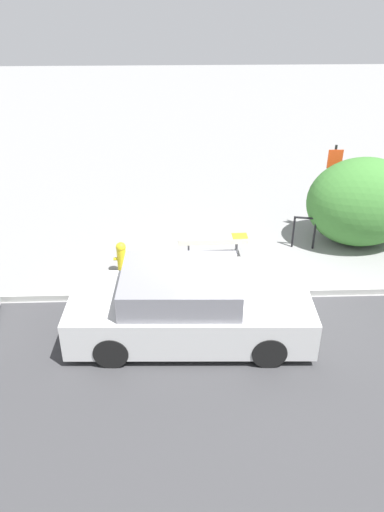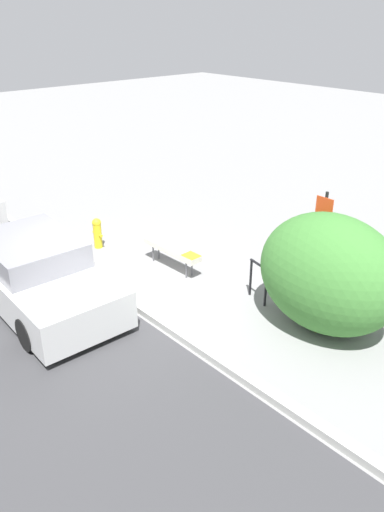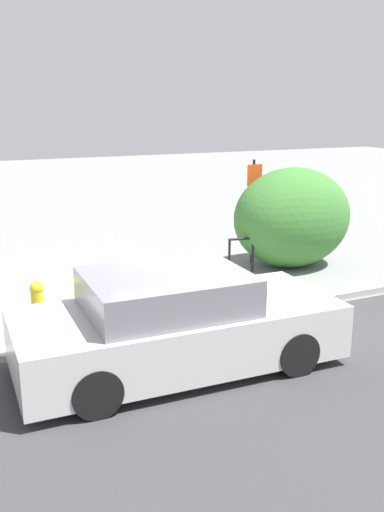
{
  "view_description": "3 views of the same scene",
  "coord_description": "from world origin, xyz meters",
  "px_view_note": "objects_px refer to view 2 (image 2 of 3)",
  "views": [
    {
      "loc": [
        -1.27,
        -8.64,
        5.86
      ],
      "look_at": [
        -0.95,
        0.3,
        0.78
      ],
      "focal_mm": 35.0,
      "sensor_mm": 36.0,
      "label": 1
    },
    {
      "loc": [
        7.41,
        -4.77,
        5.25
      ],
      "look_at": [
        0.62,
        1.3,
        0.78
      ],
      "focal_mm": 35.0,
      "sensor_mm": 36.0,
      "label": 2
    },
    {
      "loc": [
        -3.9,
        -7.79,
        3.46
      ],
      "look_at": [
        -0.07,
        0.36,
        1.05
      ],
      "focal_mm": 40.0,
      "sensor_mm": 36.0,
      "label": 3
    }
  ],
  "objects_px": {
    "bench": "(172,250)",
    "parked_car_near": "(36,274)",
    "sign_post": "(321,238)",
    "fire_hydrant": "(97,232)",
    "bike_rack": "(258,278)"
  },
  "relations": [
    {
      "from": "bench",
      "to": "sign_post",
      "type": "relative_size",
      "value": 0.71
    },
    {
      "from": "bench",
      "to": "parked_car_near",
      "type": "bearing_deg",
      "value": -104.53
    },
    {
      "from": "bench",
      "to": "bike_rack",
      "type": "xyz_separation_m",
      "value": [
        2.23,
        0.38,
        0.04
      ]
    },
    {
      "from": "bench",
      "to": "parked_car_near",
      "type": "xyz_separation_m",
      "value": [
        -0.67,
        -2.92,
        0.17
      ]
    },
    {
      "from": "fire_hydrant",
      "to": "sign_post",
      "type": "bearing_deg",
      "value": 20.28
    },
    {
      "from": "parked_car_near",
      "to": "sign_post",
      "type": "bearing_deg",
      "value": 50.35
    },
    {
      "from": "fire_hydrant",
      "to": "parked_car_near",
      "type": "distance_m",
      "value": 2.67
    },
    {
      "from": "sign_post",
      "to": "parked_car_near",
      "type": "xyz_separation_m",
      "value": [
        -3.67,
        -4.14,
        -0.76
      ]
    },
    {
      "from": "sign_post",
      "to": "fire_hydrant",
      "type": "relative_size",
      "value": 3.01
    },
    {
      "from": "bench",
      "to": "parked_car_near",
      "type": "relative_size",
      "value": 0.37
    },
    {
      "from": "sign_post",
      "to": "bench",
      "type": "bearing_deg",
      "value": -157.83
    },
    {
      "from": "sign_post",
      "to": "fire_hydrant",
      "type": "bearing_deg",
      "value": -159.72
    },
    {
      "from": "bench",
      "to": "bike_rack",
      "type": "distance_m",
      "value": 2.26
    },
    {
      "from": "bench",
      "to": "parked_car_near",
      "type": "height_order",
      "value": "parked_car_near"
    },
    {
      "from": "bench",
      "to": "fire_hydrant",
      "type": "distance_m",
      "value": 2.18
    }
  ]
}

